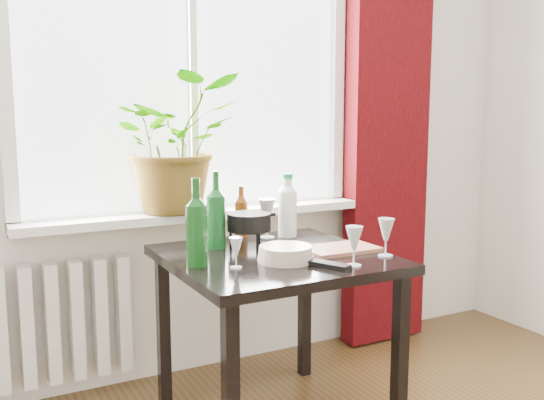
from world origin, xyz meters
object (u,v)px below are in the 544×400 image
bottle_amber (241,211)px  wineglass_front_left (236,253)px  wine_bottle_right (216,209)px  wineglass_back_left (198,225)px  wineglass_far_right (386,237)px  tv_remote (328,265)px  cutting_board (340,249)px  table (275,276)px  wine_bottle_left (196,221)px  plate_stack (286,254)px  potted_plant (176,143)px  wineglass_front_right (354,246)px  fondue_pot (249,230)px  wineglass_back_center (267,218)px  radiator (40,325)px  cleaning_bottle (288,205)px

bottle_amber → wineglass_front_left: size_ratio=2.04×
wine_bottle_right → wineglass_back_left: size_ratio=2.05×
bottle_amber → wineglass_front_left: 0.58m
wineglass_far_right → wineglass_back_left: wineglass_back_left is taller
tv_remote → cutting_board: size_ratio=0.58×
table → tv_remote: (0.08, -0.28, 0.10)m
wine_bottle_left → wineglass_back_left: size_ratio=2.09×
plate_stack → wineglass_back_left: bearing=111.6°
potted_plant → cutting_board: 0.93m
wineglass_front_right → fondue_pot: bearing=112.1°
wineglass_back_center → wineglass_front_left: (-0.35, -0.43, -0.03)m
wineglass_front_right → wineglass_back_left: wineglass_back_left is taller
radiator → cutting_board: size_ratio=2.61×
table → wineglass_front_right: wineglass_front_right is taller
potted_plant → bottle_amber: bearing=-44.3°
table → wineglass_back_center: wineglass_back_center is taller
potted_plant → bottle_amber: (0.23, -0.23, -0.31)m
wineglass_front_left → tv_remote: wineglass_front_left is taller
potted_plant → radiator: bearing=177.7°
wineglass_front_right → cleaning_bottle: bearing=85.1°
potted_plant → tv_remote: size_ratio=3.69×
bottle_amber → wineglass_front_right: bearing=-78.2°
wine_bottle_left → cutting_board: size_ratio=1.11×
wine_bottle_left → table: bearing=4.7°
wine_bottle_right → cutting_board: 0.55m
wineglass_back_center → bottle_amber: bearing=139.9°
wine_bottle_left → wineglass_far_right: (0.73, -0.21, -0.09)m
bottle_amber → table: bearing=-94.0°
cleaning_bottle → tv_remote: (-0.14, -0.57, -0.14)m
bottle_amber → radiator: bearing=164.0°
potted_plant → wine_bottle_right: size_ratio=1.95×
potted_plant → wineglass_back_left: bearing=-89.5°
table → tv_remote: bearing=-74.6°
wine_bottle_right → cleaning_bottle: (0.39, 0.07, -0.02)m
wineglass_back_left → wineglass_front_left: (-0.03, -0.48, -0.02)m
cleaning_bottle → wineglass_front_left: 0.63m
radiator → cleaning_bottle: bearing=-17.7°
bottle_amber → wineglass_front_left: bottle_amber is taller
wineglass_front_right → wineglass_front_left: (-0.41, 0.18, -0.02)m
wine_bottle_left → cutting_board: (0.62, -0.05, -0.16)m
wineglass_back_center → tv_remote: bearing=-94.1°
table → potted_plant: size_ratio=1.30×
table → fondue_pot: bearing=99.5°
wine_bottle_right → wineglass_back_center: wine_bottle_right is taller
table → cleaning_bottle: (0.22, 0.29, 0.24)m
wine_bottle_left → plate_stack: size_ratio=1.54×
table → potted_plant: bearing=108.8°
radiator → potted_plant: bearing=-2.3°
wineglass_front_left → table: bearing=29.7°
potted_plant → wine_bottle_left: bearing=-102.8°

